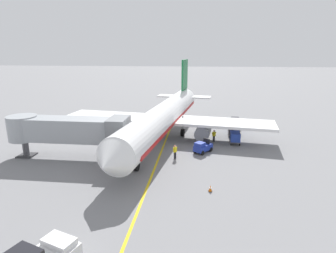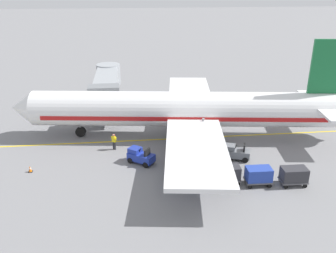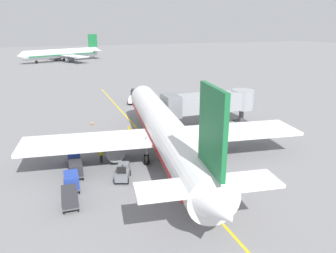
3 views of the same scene
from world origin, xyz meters
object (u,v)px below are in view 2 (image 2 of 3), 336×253
Objects in this scene: ground_crew_wing_walker at (114,141)px; ground_crew_loader at (189,159)px; baggage_cart_third_in_train at (258,175)px; safety_cone_nose_left at (30,169)px; baggage_tug_lead at (140,156)px; baggage_cart_front at (189,175)px; baggage_tug_trailing at (236,152)px; jet_bridge at (107,85)px; baggage_cart_tail_end at (294,175)px; baggage_cart_second_in_train at (227,173)px; parked_airliner at (186,110)px.

ground_crew_wing_walker and ground_crew_loader have the same top height.
baggage_cart_third_in_train is 4.94× the size of safety_cone_nose_left.
baggage_tug_lead reaches higher than baggage_cart_front.
jet_bridge is at bearing 39.03° from baggage_tug_trailing.
safety_cone_nose_left is at bearing 91.10° from baggage_tug_trailing.
baggage_cart_tail_end is at bearing -113.15° from baggage_tug_lead.
baggage_cart_second_in_train is 1.00× the size of baggage_cart_tail_end.
baggage_tug_trailing is at bearing -144.80° from parked_airliner.
baggage_cart_second_in_train is at bearing 76.67° from baggage_cart_third_in_train.
baggage_cart_front is 4.94× the size of safety_cone_nose_left.
baggage_cart_front is 1.73× the size of ground_crew_loader.
baggage_cart_tail_end is (-0.35, -2.92, 0.00)m from baggage_cart_third_in_train.
jet_bridge is 22.68m from baggage_cart_second_in_train.
ground_crew_wing_walker is at bearing 40.51° from baggage_cart_front.
parked_airliner reaches higher than ground_crew_wing_walker.
jet_bridge is 21.29m from baggage_cart_front.
baggage_tug_lead is 4.61× the size of safety_cone_nose_left.
ground_crew_wing_walker is (8.56, 15.07, 0.00)m from baggage_cart_tail_end.
ground_crew_wing_walker reaches higher than baggage_cart_third_in_train.
jet_bridge reaches higher than ground_crew_loader.
baggage_tug_trailing reaches higher than baggage_cart_tail_end.
baggage_cart_third_in_train is at bearing -96.69° from baggage_cart_front.
baggage_cart_front is 5.76m from baggage_cart_third_in_train.
ground_crew_wing_walker reaches higher than baggage_cart_front.
baggage_tug_lead reaches higher than baggage_cart_third_in_train.
baggage_tug_lead is 10.86m from baggage_cart_third_in_train.
parked_airliner is 7.82m from baggage_tug_lead.
baggage_tug_trailing is 1.63× the size of ground_crew_loader.
safety_cone_nose_left is at bearing 117.27° from ground_crew_wing_walker.
baggage_cart_second_in_train is at bearing -121.84° from baggage_tug_lead.
jet_bridge is at bearing 41.03° from parked_airliner.
baggage_tug_lead reaches higher than baggage_cart_second_in_train.
safety_cone_nose_left is at bearing 78.07° from baggage_cart_tail_end.
jet_bridge is 23.90× the size of safety_cone_nose_left.
ground_crew_loader reaches higher than baggage_tug_trailing.
ground_crew_wing_walker is 8.34m from ground_crew_loader.
jet_bridge is 26.44m from baggage_cart_tail_end.
baggage_cart_front and baggage_cart_second_in_train have the same top height.
ground_crew_loader is at bearing 65.15° from baggage_cart_tail_end.
parked_airliner reaches higher than safety_cone_nose_left.
parked_airliner is 12.80× the size of baggage_cart_third_in_train.
jet_bridge is 8.35× the size of ground_crew_wing_walker.
baggage_cart_front is at bearing -159.13° from jet_bridge.
jet_bridge is 4.84× the size of baggage_cart_front.
baggage_tug_lead is 5.85m from baggage_cart_front.
baggage_tug_lead is 0.99× the size of baggage_tug_trailing.
ground_crew_loader is at bearing 44.25° from baggage_cart_second_in_train.
baggage_cart_tail_end is 4.94× the size of safety_cone_nose_left.
baggage_tug_lead is at bearing -86.43° from safety_cone_nose_left.
baggage_tug_trailing is at bearing 34.14° from baggage_cart_tail_end.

